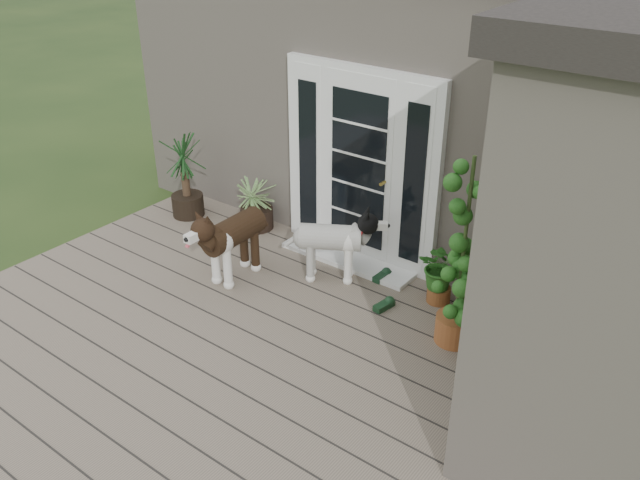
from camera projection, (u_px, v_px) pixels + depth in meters
The scene contains 14 objects.
deck at pixel (239, 362), 5.95m from camera, with size 6.20×4.60×0.12m, color #6B5B4C.
house_main at pixel (467, 94), 8.22m from camera, with size 7.40×4.00×3.10m, color #665E54.
door_unit at pixel (360, 166), 7.06m from camera, with size 1.90×0.14×2.15m, color white.
door_step at pixel (348, 259), 7.42m from camera, with size 1.60×0.40×0.05m, color white.
brindle_dog at pixel (234, 244), 6.95m from camera, with size 0.41×0.96×0.80m, color #332112, non-canonical shape.
white_dog at pixel (330, 249), 6.93m from camera, with size 0.37×0.87×0.73m, color silver, non-canonical shape.
spider_plant at pixel (256, 201), 7.98m from camera, with size 0.66×0.66×0.71m, color #85A867, non-canonical shape.
yucca at pixel (185, 175), 8.19m from camera, with size 0.76×0.76×1.10m, color black, non-canonical shape.
herb_a at pixel (440, 277), 6.58m from camera, with size 0.46×0.46×0.58m, color #18561A.
herb_b at pixel (503, 301), 6.13m from camera, with size 0.43×0.43×0.65m, color #1B6121.
herb_c at pixel (496, 311), 6.05m from camera, with size 0.38×0.38×0.59m, color #1D5017.
sapling at pixel (463, 252), 5.69m from camera, with size 0.56×0.56×1.89m, color #1E4D16, non-canonical shape.
clog_left at pixel (382, 276), 7.07m from camera, with size 0.13×0.27×0.08m, color #15351E, non-canonical shape.
clog_right at pixel (384, 305), 6.58m from camera, with size 0.13×0.27×0.08m, color #16371D, non-canonical shape.
Camera 1 is at (3.42, -2.91, 3.87)m, focal length 37.06 mm.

